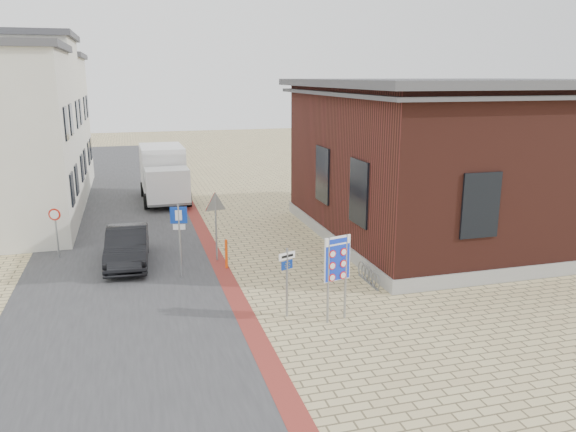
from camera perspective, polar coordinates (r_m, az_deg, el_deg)
ground at (r=16.88m, az=2.84°, el=-10.22°), size 120.00×120.00×0.00m
road_strip at (r=30.37m, az=-16.38°, el=0.28°), size 7.00×60.00×0.02m
curb_strip at (r=25.69m, az=-8.58°, el=-1.74°), size 0.60×40.00×0.02m
brick_building at (r=25.92m, az=17.06°, el=5.79°), size 13.00×13.00×6.80m
townhouse_mid at (r=33.20m, az=-26.53°, el=8.50°), size 7.40×6.40×9.10m
townhouse_far at (r=39.13m, az=-24.93°, el=8.70°), size 7.40×6.40×8.30m
bike_rack at (r=19.59m, az=8.18°, el=-6.01°), size 0.08×1.80×0.60m
sedan at (r=22.00m, az=-16.02°, el=-2.97°), size 1.70×4.33×1.40m
box_truck at (r=32.59m, az=-12.51°, el=4.24°), size 2.59×5.87×3.05m
border_sign at (r=16.05m, az=5.03°, el=-4.55°), size 0.85×0.28×2.55m
essen_sign at (r=16.41m, az=-0.10°, el=-5.77°), size 0.54×0.25×2.11m
parking_sign at (r=19.79m, az=-10.99°, el=-1.21°), size 0.58×0.15×2.65m
yield_sign at (r=21.35m, az=-7.37°, el=0.67°), size 0.94×0.24×2.65m
speed_sign at (r=23.44m, az=-22.51°, el=-0.93°), size 0.46×0.17×2.00m
bollard at (r=20.82m, az=-6.28°, el=-3.88°), size 0.11×0.11×1.11m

